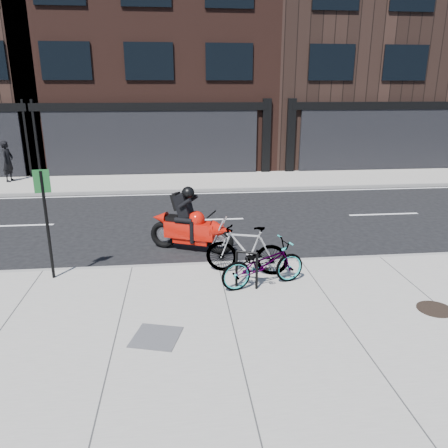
{
  "coord_description": "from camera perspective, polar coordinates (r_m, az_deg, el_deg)",
  "views": [
    {
      "loc": [
        -0.87,
        -11.51,
        4.12
      ],
      "look_at": [
        0.21,
        -1.34,
        0.9
      ],
      "focal_mm": 35.0,
      "sensor_mm": 36.0,
      "label": 1
    }
  ],
  "objects": [
    {
      "name": "ground",
      "position": [
        12.25,
        -1.66,
        -2.17
      ],
      "size": [
        120.0,
        120.0,
        0.0
      ],
      "primitive_type": "plane",
      "color": "black",
      "rests_on": "ground"
    },
    {
      "name": "building_center",
      "position": [
        26.22,
        -9.33,
        24.14
      ],
      "size": [
        12.0,
        10.0,
        14.5
      ],
      "primitive_type": "cube",
      "color": "black",
      "rests_on": "ground"
    },
    {
      "name": "bicycle_rear",
      "position": [
        9.66,
        2.96,
        -3.4
      ],
      "size": [
        1.91,
        1.04,
        1.1
      ],
      "primitive_type": "imported",
      "rotation": [
        0.0,
        0.0,
        4.41
      ],
      "color": "gray",
      "rests_on": "sidewalk_near"
    },
    {
      "name": "bicycle_front",
      "position": [
        9.11,
        5.14,
        -5.21
      ],
      "size": [
        1.96,
        1.11,
        0.97
      ],
      "primitive_type": "imported",
      "rotation": [
        0.0,
        0.0,
        1.84
      ],
      "color": "gray",
      "rests_on": "sidewalk_near"
    },
    {
      "name": "sign_post",
      "position": [
        9.86,
        -22.23,
        1.09
      ],
      "size": [
        0.32,
        0.07,
        2.39
      ],
      "rotation": [
        0.0,
        0.0,
        0.15
      ],
      "color": "black",
      "rests_on": "sidewalk_near"
    },
    {
      "name": "bike_rack",
      "position": [
        9.0,
        2.98,
        -5.54
      ],
      "size": [
        0.45,
        0.22,
        0.81
      ],
      "rotation": [
        0.0,
        0.0,
        -0.4
      ],
      "color": "black",
      "rests_on": "sidewalk_near"
    },
    {
      "name": "motorcycle",
      "position": [
        11.28,
        -3.88,
        -0.19
      ],
      "size": [
        2.18,
        1.25,
        1.73
      ],
      "rotation": [
        0.0,
        0.0,
        -0.41
      ],
      "color": "black",
      "rests_on": "ground"
    },
    {
      "name": "utility_grate",
      "position": [
        7.6,
        -8.86,
        -14.37
      ],
      "size": [
        0.93,
        0.93,
        0.02
      ],
      "primitive_type": "cube",
      "rotation": [
        0.0,
        0.0,
        -0.28
      ],
      "color": "#4B4B4D",
      "rests_on": "sidewalk_near"
    },
    {
      "name": "building_mideast",
      "position": [
        28.27,
        17.78,
        21.04
      ],
      "size": [
        12.0,
        10.0,
        12.5
      ],
      "primitive_type": "cube",
      "color": "black",
      "rests_on": "ground"
    },
    {
      "name": "sidewalk_near",
      "position": [
        7.72,
        1.35,
        -14.22
      ],
      "size": [
        60.0,
        6.0,
        0.13
      ],
      "primitive_type": "cube",
      "color": "gray",
      "rests_on": "ground"
    },
    {
      "name": "pedestrian",
      "position": [
        21.43,
        -26.4,
        7.36
      ],
      "size": [
        0.52,
        0.71,
        1.77
      ],
      "primitive_type": "imported",
      "rotation": [
        0.0,
        0.0,
        1.41
      ],
      "color": "black",
      "rests_on": "sidewalk_far"
    },
    {
      "name": "manhole_cover",
      "position": [
        9.23,
        25.85,
        -9.97
      ],
      "size": [
        0.69,
        0.69,
        0.02
      ],
      "primitive_type": "cylinder",
      "rotation": [
        0.0,
        0.0,
        0.05
      ],
      "color": "black",
      "rests_on": "sidewalk_near"
    },
    {
      "name": "sidewalk_far",
      "position": [
        19.7,
        -3.43,
        5.58
      ],
      "size": [
        60.0,
        3.5,
        0.13
      ],
      "primitive_type": "cube",
      "color": "gray",
      "rests_on": "ground"
    }
  ]
}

